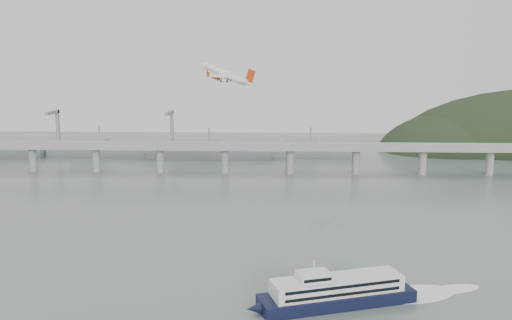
{
  "coord_description": "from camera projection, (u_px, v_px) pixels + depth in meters",
  "views": [
    {
      "loc": [
        10.76,
        -206.96,
        82.46
      ],
      "look_at": [
        0.0,
        55.0,
        36.0
      ],
      "focal_mm": 38.0,
      "sensor_mm": 36.0,
      "label": 1
    }
  ],
  "objects": [
    {
      "name": "airliner",
      "position": [
        226.0,
        75.0,
        305.15
      ],
      "size": [
        34.58,
        33.43,
        15.3
      ],
      "rotation": [
        0.05,
        -0.32,
        2.55
      ],
      "color": "white",
      "rests_on": "ground"
    },
    {
      "name": "ground",
      "position": [
        250.0,
        271.0,
        218.43
      ],
      "size": [
        900.0,
        900.0,
        0.0
      ],
      "primitive_type": "plane",
      "color": "slate",
      "rests_on": "ground"
    },
    {
      "name": "ferry",
      "position": [
        337.0,
        292.0,
        187.82
      ],
      "size": [
        88.07,
        36.84,
        17.12
      ],
      "rotation": [
        0.0,
        0.0,
        0.32
      ],
      "color": "black",
      "rests_on": "ground"
    },
    {
      "name": "distant_fleet",
      "position": [
        92.0,
        151.0,
        484.42
      ],
      "size": [
        453.0,
        60.9,
        40.0
      ],
      "color": "slate",
      "rests_on": "ground"
    },
    {
      "name": "bridge",
      "position": [
        262.0,
        151.0,
        412.17
      ],
      "size": [
        800.0,
        22.0,
        23.9
      ],
      "color": "gray",
      "rests_on": "ground"
    }
  ]
}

